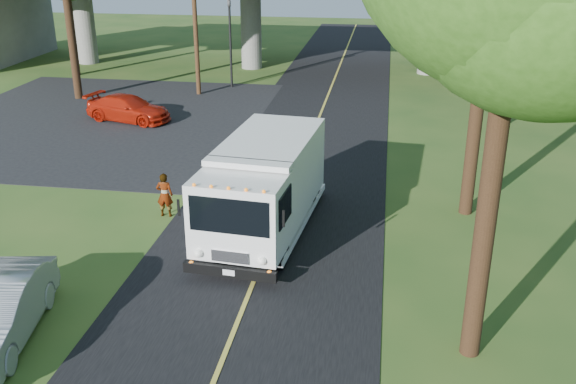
% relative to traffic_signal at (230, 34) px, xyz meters
% --- Properties ---
extents(ground, '(120.00, 120.00, 0.00)m').
position_rel_traffic_signal_xyz_m(ground, '(6.00, -26.00, -3.20)').
color(ground, '#2C4E1B').
rests_on(ground, ground).
extents(road, '(7.00, 90.00, 0.02)m').
position_rel_traffic_signal_xyz_m(road, '(6.00, -16.00, -3.19)').
color(road, black).
rests_on(road, ground).
extents(parking_lot, '(16.00, 18.00, 0.01)m').
position_rel_traffic_signal_xyz_m(parking_lot, '(-5.00, -8.00, -3.19)').
color(parking_lot, black).
rests_on(parking_lot, ground).
extents(lane_line, '(0.12, 90.00, 0.01)m').
position_rel_traffic_signal_xyz_m(lane_line, '(6.00, -16.00, -3.17)').
color(lane_line, gold).
rests_on(lane_line, road).
extents(overpass, '(54.00, 10.00, 7.30)m').
position_rel_traffic_signal_xyz_m(overpass, '(6.00, 6.00, 1.36)').
color(overpass, slate).
rests_on(overpass, ground).
extents(traffic_signal, '(0.18, 0.22, 5.20)m').
position_rel_traffic_signal_xyz_m(traffic_signal, '(0.00, 0.00, 0.00)').
color(traffic_signal, black).
rests_on(traffic_signal, ground).
extents(utility_pole, '(1.60, 0.26, 9.00)m').
position_rel_traffic_signal_xyz_m(utility_pole, '(-1.50, -2.00, 1.40)').
color(utility_pole, '#472D19').
rests_on(utility_pole, ground).
extents(step_van, '(3.22, 7.24, 2.95)m').
position_rel_traffic_signal_xyz_m(step_van, '(5.71, -19.50, -1.60)').
color(step_van, white).
rests_on(step_van, ground).
extents(red_sedan, '(4.69, 2.79, 1.27)m').
position_rel_traffic_signal_xyz_m(red_sedan, '(-3.41, -7.95, -2.56)').
color(red_sedan, '#B21C0A').
rests_on(red_sedan, ground).
extents(pedestrian, '(0.57, 0.39, 1.52)m').
position_rel_traffic_signal_xyz_m(pedestrian, '(2.20, -18.82, -2.44)').
color(pedestrian, gray).
rests_on(pedestrian, ground).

